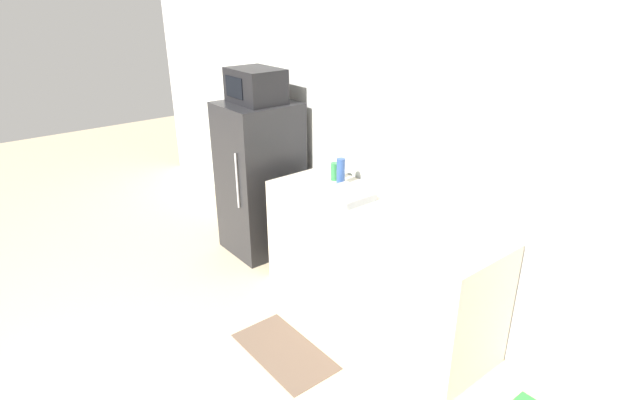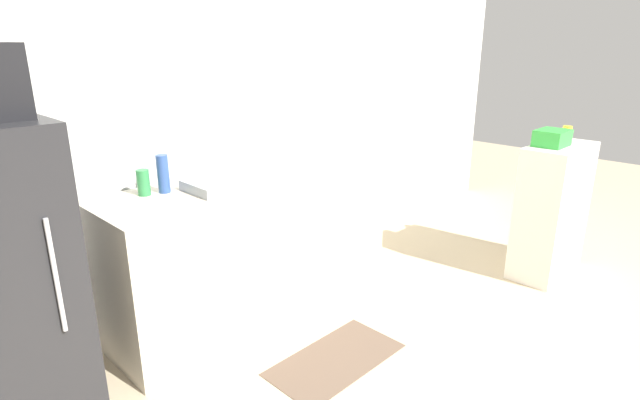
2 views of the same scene
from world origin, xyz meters
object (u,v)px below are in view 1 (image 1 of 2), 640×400
object	(u,v)px
refrigerator	(260,179)
bottle_tall	(341,172)
bottle_short	(335,171)
microwave	(256,86)

from	to	relation	value
refrigerator	bottle_tall	xyz separation A→B (m)	(0.97, 0.18, 0.30)
bottle_tall	bottle_short	world-z (taller)	bottle_tall
bottle_short	refrigerator	bearing A→B (deg)	-166.34
bottle_short	bottle_tall	bearing A→B (deg)	-16.35
bottle_short	microwave	bearing A→B (deg)	-166.27
refrigerator	microwave	size ratio (longest dim) A/B	2.93
refrigerator	bottle_short	bearing A→B (deg)	13.66
microwave	bottle_short	world-z (taller)	microwave
refrigerator	bottle_tall	bearing A→B (deg)	10.31
microwave	bottle_short	size ratio (longest dim) A/B	3.33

